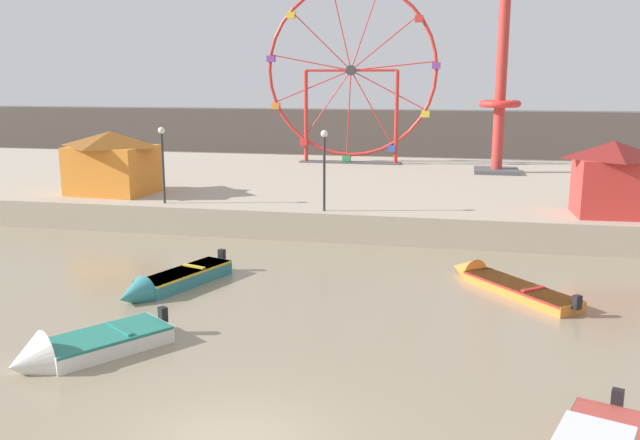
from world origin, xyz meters
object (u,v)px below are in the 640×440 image
motorboat_white_red_stripe (76,349)px  drop_tower_red_tower (502,71)px  ferris_wheel_red_frame (351,73)px  promenade_lamp_near (324,158)px  carnival_booth_red_striped (612,177)px  promenade_lamp_far (162,153)px  motorboat_orange_hull (498,282)px  motorboat_teal_painted (169,282)px  carnival_booth_orange_canopy (112,161)px

motorboat_white_red_stripe → drop_tower_red_tower: drop_tower_red_tower is taller
motorboat_white_red_stripe → drop_tower_red_tower: 33.11m
motorboat_white_red_stripe → ferris_wheel_red_frame: bearing=-148.0°
promenade_lamp_near → carnival_booth_red_striped: bearing=7.4°
drop_tower_red_tower → carnival_booth_red_striped: 15.05m
carnival_booth_red_striped → promenade_lamp_near: promenade_lamp_near is taller
carnival_booth_red_striped → promenade_lamp_far: size_ratio=0.92×
drop_tower_red_tower → motorboat_orange_hull: bearing=-91.9°
motorboat_white_red_stripe → motorboat_teal_painted: (-0.13, 6.07, 0.02)m
carnival_booth_red_striped → carnival_booth_orange_canopy: bearing=175.7°
motorboat_orange_hull → promenade_lamp_far: size_ratio=1.40×
drop_tower_red_tower → promenade_lamp_near: 17.79m
promenade_lamp_far → drop_tower_red_tower: bearing=42.5°
motorboat_orange_hull → carnival_booth_orange_canopy: 21.35m
motorboat_orange_hull → ferris_wheel_red_frame: bearing=-18.9°
carnival_booth_orange_canopy → promenade_lamp_near: bearing=-7.5°
carnival_booth_red_striped → drop_tower_red_tower: bearing=105.2°
motorboat_white_red_stripe → promenade_lamp_near: size_ratio=1.17×
carnival_booth_orange_canopy → promenade_lamp_far: 4.48m
motorboat_white_red_stripe → drop_tower_red_tower: (11.83, 29.99, 7.52)m
motorboat_orange_hull → motorboat_white_red_stripe: bearing=88.3°
carnival_booth_orange_canopy → promenade_lamp_far: (3.87, -2.13, 0.72)m
motorboat_orange_hull → promenade_lamp_near: (-7.53, 5.95, 3.55)m
motorboat_teal_painted → promenade_lamp_far: 10.57m
drop_tower_red_tower → motorboat_teal_painted: bearing=-116.6°
motorboat_white_red_stripe → carnival_booth_orange_canopy: 19.31m
motorboat_white_red_stripe → promenade_lamp_far: 16.10m
motorboat_teal_painted → carnival_booth_red_striped: size_ratio=1.52×
motorboat_white_red_stripe → motorboat_orange_hull: 14.18m
motorboat_teal_painted → carnival_booth_red_striped: bearing=141.9°
drop_tower_red_tower → carnival_booth_orange_canopy: (-20.13, -12.78, -4.75)m
carnival_booth_orange_canopy → drop_tower_red_tower: bearing=36.6°
motorboat_orange_hull → ferris_wheel_red_frame: size_ratio=0.41×
carnival_booth_orange_canopy → promenade_lamp_far: bearing=-24.6°
carnival_booth_red_striped → carnival_booth_orange_canopy: carnival_booth_red_striped is taller
motorboat_orange_hull → promenade_lamp_far: 17.13m
motorboat_white_red_stripe → promenade_lamp_near: (3.59, 14.75, 3.50)m
motorboat_orange_hull → drop_tower_red_tower: 22.52m
ferris_wheel_red_frame → promenade_lamp_far: size_ratio=3.43×
carnival_booth_red_striped → promenade_lamp_far: 20.61m
motorboat_orange_hull → promenade_lamp_far: promenade_lamp_far is taller
carnival_booth_orange_canopy → promenade_lamp_far: promenade_lamp_far is taller
motorboat_white_red_stripe → ferris_wheel_red_frame: (1.68, 33.13, 7.42)m
promenade_lamp_near → drop_tower_red_tower: bearing=61.6°
carnival_booth_red_striped → promenade_lamp_near: 12.67m
carnival_booth_orange_canopy → motorboat_teal_painted: bearing=-49.6°
ferris_wheel_red_frame → promenade_lamp_far: (-6.10, -18.04, -3.92)m
motorboat_white_red_stripe → promenade_lamp_far: promenade_lamp_far is taller
motorboat_orange_hull → carnival_booth_red_striped: bearing=-73.6°
carnival_booth_red_striped → promenade_lamp_far: bearing=-178.7°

